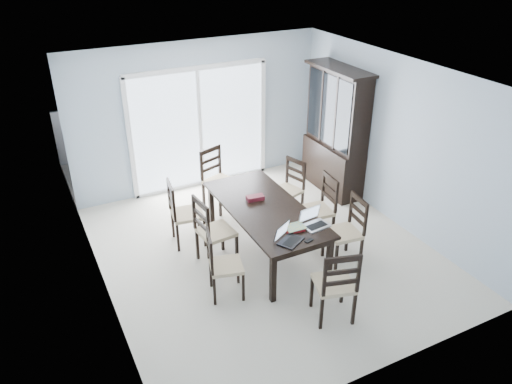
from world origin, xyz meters
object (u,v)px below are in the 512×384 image
game_box (255,198)px  chair_right_far (291,182)px  chair_left_far (180,207)px  chair_end_near (338,279)px  chair_end_far (216,172)px  hot_tub (163,142)px  dining_table (265,212)px  chair_left_near (219,258)px  chair_right_near (350,223)px  china_hutch (336,132)px  laptop_silver (316,223)px  cell_phone (309,241)px  chair_right_mid (322,201)px  laptop_dark (291,238)px  chair_left_mid (209,225)px

game_box → chair_right_far: bearing=30.8°
chair_left_far → chair_end_near: chair_end_near is taller
chair_end_far → game_box: 1.34m
hot_tub → dining_table: bearing=-84.2°
dining_table → hot_tub: size_ratio=1.19×
chair_left_near → game_box: (0.94, 0.84, 0.21)m
chair_right_near → chair_right_far: 1.50m
china_hutch → game_box: size_ratio=8.85×
china_hutch → chair_end_near: china_hutch is taller
chair_end_near → laptop_silver: bearing=88.7°
chair_right_far → cell_phone: size_ratio=9.53×
chair_left_far → chair_right_mid: size_ratio=1.00×
chair_right_near → hot_tub: chair_right_near is taller
china_hutch → chair_right_mid: 1.73m
china_hutch → chair_right_mid: (-1.08, -1.27, -0.45)m
china_hutch → chair_left_far: bearing=-171.0°
dining_table → chair_end_near: bearing=-87.7°
chair_right_mid → laptop_dark: bearing=134.8°
chair_end_far → laptop_dark: (-0.03, -2.49, 0.18)m
chair_right_near → laptop_dark: size_ratio=2.95×
chair_right_far → cell_phone: chair_right_far is taller
chair_left_near → chair_right_far: chair_right_far is taller
chair_end_far → cell_phone: size_ratio=10.42×
chair_right_far → laptop_dark: size_ratio=2.81×
laptop_dark → laptop_silver: (0.48, 0.16, 0.00)m
chair_right_near → chair_end_far: (-1.05, 2.28, 0.03)m
chair_right_near → chair_end_far: bearing=30.9°
chair_left_near → chair_right_near: 1.93m
chair_left_near → chair_end_near: (1.03, -1.07, 0.06)m
chair_end_near → chair_left_near: bearing=150.1°
chair_end_far → chair_left_far: bearing=22.0°
chair_right_far → chair_end_far: (-0.98, 0.78, 0.05)m
chair_left_far → chair_right_far: size_ratio=1.08×
chair_right_far → hot_tub: chair_right_far is taller
chair_right_near → laptop_dark: chair_right_near is taller
chair_left_near → cell_phone: 1.15m
chair_right_mid → game_box: chair_right_mid is taller
chair_right_mid → cell_phone: (-0.86, -0.97, 0.14)m
game_box → chair_end_near: bearing=-87.1°
chair_end_far → china_hutch: bearing=151.0°
chair_left_far → cell_phone: (1.08, -1.77, 0.14)m
chair_left_mid → laptop_silver: (1.17, -0.83, 0.17)m
chair_end_near → chair_end_far: chair_end_far is taller
china_hutch → cell_phone: china_hutch is taller
dining_table → chair_end_near: 1.65m
dining_table → chair_right_mid: size_ratio=1.88×
chair_right_far → chair_left_near: bearing=109.7°
chair_left_near → game_box: chair_left_near is taller
chair_left_near → hot_tub: (0.60, 4.21, -0.10)m
chair_left_near → hot_tub: chair_left_near is taller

